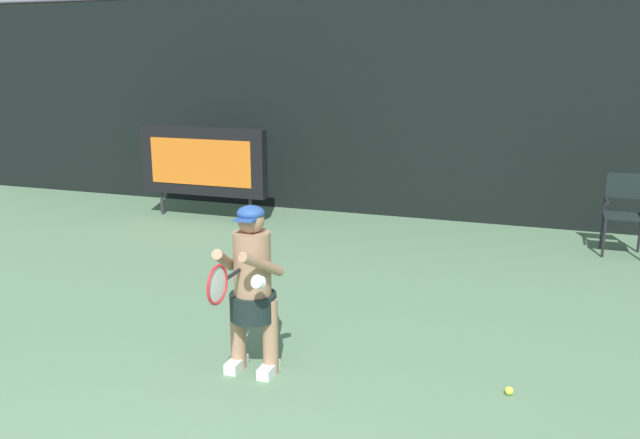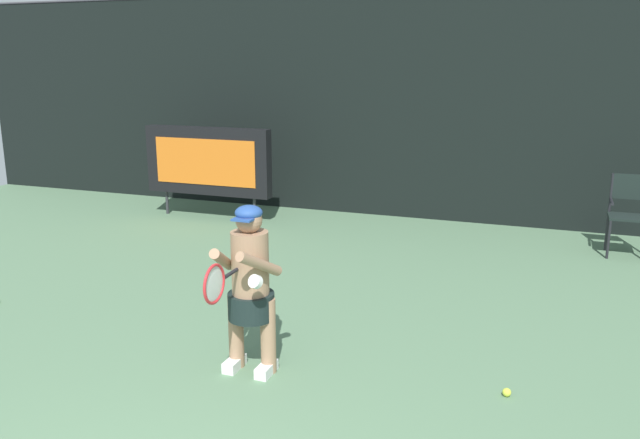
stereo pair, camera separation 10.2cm
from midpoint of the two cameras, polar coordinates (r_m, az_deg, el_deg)
backdrop_screen at (r=10.64m, az=10.44°, el=9.61°), size 18.00×0.12×3.66m
scoreboard at (r=10.78m, az=-9.57°, el=5.07°), size 2.20×0.21×1.50m
umpire_chair at (r=9.57m, az=25.87°, el=0.74°), size 0.52×0.44×1.08m
tennis_player at (r=5.39m, az=-5.63°, el=-5.65°), size 0.54×0.61×1.43m
tennis_racket at (r=4.95m, az=-8.58°, el=-5.56°), size 0.03×0.60×0.31m
tennis_ball_loose at (r=5.47m, az=16.64°, el=-14.37°), size 0.07×0.07×0.07m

